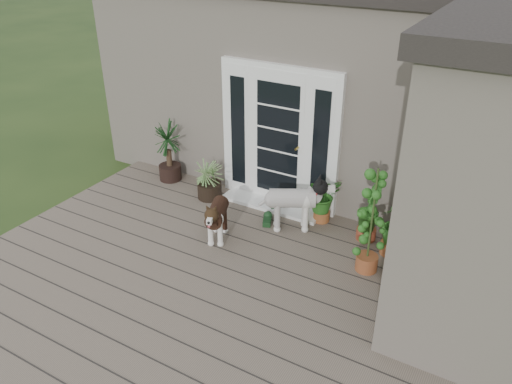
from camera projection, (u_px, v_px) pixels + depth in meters
The scene contains 15 objects.
deck at pixel (208, 285), 6.23m from camera, with size 6.20×4.60×0.12m, color #6B5B4C.
house_main at pixel (344, 81), 8.76m from camera, with size 7.40×4.00×3.10m, color #665E54.
house_wing at pixel (502, 199), 5.09m from camera, with size 1.60×2.40×3.10m, color #665E54.
door_unit at pixel (279, 137), 7.46m from camera, with size 1.90×0.14×2.15m, color white.
door_step at pixel (271, 205), 7.80m from camera, with size 1.60×0.40×0.05m, color white.
brindle_dog at pixel (217, 220), 6.88m from camera, with size 0.32×0.74×0.62m, color #331C12, non-canonical shape.
white_dog at pixel (292, 207), 7.09m from camera, with size 0.37×0.86×0.72m, color white, non-canonical shape.
spider_plant at pixel (209, 178), 7.90m from camera, with size 0.64×0.64×0.68m, color #9DBD74, non-canonical shape.
yucca at pixel (169, 152), 8.39m from camera, with size 0.71×0.71×1.02m, color black, non-canonical shape.
herb_a at pixel (322, 201), 7.30m from camera, with size 0.50×0.50×0.64m, color #154C1A.
herb_b at pixel (368, 220), 6.88m from camera, with size 0.40×0.40×0.60m, color #20621C.
herb_c at pixel (393, 233), 6.57m from camera, with size 0.40×0.40×0.62m, color #204E16.
sapling at pixel (372, 220), 6.06m from camera, with size 0.43×0.43×1.47m, color #154C17, non-canonical shape.
clog_left at pixel (267, 219), 7.37m from camera, with size 0.16×0.34×0.10m, color #153518, non-canonical shape.
clog_right at pixel (278, 207), 7.70m from camera, with size 0.13×0.27×0.08m, color black, non-canonical shape.
Camera 1 is at (2.97, -3.59, 4.03)m, focal length 35.53 mm.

